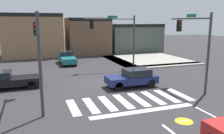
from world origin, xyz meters
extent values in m
plane|color=#302D30|center=(0.00, 0.00, 0.00)|extent=(120.00, 120.00, 0.00)
cube|color=silver|center=(-3.92, -4.50, 0.00)|extent=(0.53, 2.93, 0.01)
cube|color=silver|center=(-2.80, -4.50, 0.00)|extent=(0.53, 2.93, 0.01)
cube|color=silver|center=(-1.68, -4.50, 0.00)|extent=(0.53, 2.93, 0.01)
cube|color=silver|center=(-0.56, -4.50, 0.00)|extent=(0.53, 2.93, 0.01)
cube|color=silver|center=(0.56, -4.50, 0.00)|extent=(0.53, 2.93, 0.01)
cube|color=silver|center=(1.68, -4.50, 0.00)|extent=(0.53, 2.93, 0.01)
cube|color=silver|center=(2.80, -4.50, 0.00)|extent=(0.53, 2.93, 0.01)
cube|color=silver|center=(3.92, -4.50, 0.00)|extent=(0.53, 2.93, 0.01)
cube|color=white|center=(0.00, -6.50, 0.00)|extent=(6.80, 0.50, 0.01)
cube|color=white|center=(0.00, -9.50, 0.00)|extent=(0.16, 2.00, 0.01)
cylinder|color=yellow|center=(1.31, -8.51, 0.00)|extent=(0.95, 0.95, 0.01)
cylinder|color=white|center=(1.10, -8.51, 0.01)|extent=(0.15, 0.15, 0.00)
cylinder|color=white|center=(1.53, -8.51, 0.01)|extent=(0.15, 0.15, 0.00)
cube|color=white|center=(1.31, -8.51, 0.01)|extent=(0.43, 0.04, 0.00)
cube|color=#9E998E|center=(9.00, 5.20, 0.07)|extent=(10.00, 1.60, 0.15)
cube|color=#9E998E|center=(4.80, 10.00, 0.07)|extent=(1.60, 10.00, 0.15)
cube|color=#9E998E|center=(9.00, 10.00, 0.07)|extent=(10.00, 10.00, 0.15)
cube|color=#93704C|center=(-5.77, 19.05, 3.20)|extent=(8.46, 6.11, 6.40)
cube|color=black|center=(-5.77, 16.20, 6.15)|extent=(8.46, 0.50, 0.50)
cube|color=brown|center=(2.63, 18.72, 2.90)|extent=(6.59, 5.44, 5.80)
cube|color=black|center=(2.63, 16.20, 5.55)|extent=(6.59, 0.50, 0.50)
cube|color=#4C564C|center=(10.84, 19.08, 2.41)|extent=(8.91, 6.17, 4.83)
cube|color=black|center=(10.84, 16.20, 4.58)|extent=(8.91, 0.50, 0.50)
cylinder|color=#383A3D|center=(-5.76, -5.35, 2.88)|extent=(0.18, 0.18, 5.76)
cylinder|color=#383A3D|center=(-5.76, -2.55, 5.29)|extent=(0.12, 5.60, 0.12)
cube|color=black|center=(-5.76, -0.37, 4.71)|extent=(0.32, 0.32, 0.95)
sphere|color=red|center=(-5.76, -0.54, 5.01)|extent=(0.22, 0.22, 0.22)
sphere|color=#4C330C|center=(-5.76, -0.54, 4.71)|extent=(0.22, 0.22, 0.22)
sphere|color=#0C3814|center=(-5.76, -0.54, 4.42)|extent=(0.22, 0.22, 0.22)
cube|color=#197233|center=(-5.76, -2.83, 5.51)|extent=(0.03, 1.10, 0.24)
cylinder|color=#383A3D|center=(4.93, 5.84, 2.96)|extent=(0.18, 0.18, 5.91)
cylinder|color=#383A3D|center=(2.07, 5.84, 5.52)|extent=(5.72, 0.12, 0.12)
cube|color=black|center=(0.00, 5.84, 4.94)|extent=(0.32, 0.32, 0.95)
sphere|color=red|center=(0.17, 5.84, 5.24)|extent=(0.22, 0.22, 0.22)
sphere|color=#4C330C|center=(0.17, 5.84, 4.94)|extent=(0.22, 0.22, 0.22)
sphere|color=#0C3814|center=(0.17, 5.84, 4.65)|extent=(0.22, 0.22, 0.22)
cube|color=#197233|center=(2.35, 5.84, 5.74)|extent=(1.10, 0.03, 0.24)
cylinder|color=#383A3D|center=(5.70, -5.07, 2.93)|extent=(0.18, 0.18, 5.87)
cylinder|color=#383A3D|center=(5.70, -2.71, 5.47)|extent=(0.12, 4.72, 0.12)
cube|color=black|center=(5.70, -1.47, 4.89)|extent=(0.32, 0.32, 0.95)
sphere|color=red|center=(5.70, -1.64, 5.19)|extent=(0.22, 0.22, 0.22)
sphere|color=#4C330C|center=(5.70, -1.64, 4.89)|extent=(0.22, 0.22, 0.22)
sphere|color=#0C3814|center=(5.70, -1.64, 4.60)|extent=(0.22, 0.22, 0.22)
cube|color=#197233|center=(5.70, -2.95, 5.69)|extent=(0.03, 1.10, 0.24)
cube|color=black|center=(-7.85, 1.33, 0.58)|extent=(4.53, 1.85, 0.55)
cylinder|color=black|center=(-6.31, 2.15, 0.33)|extent=(0.67, 0.22, 0.67)
cylinder|color=black|center=(-6.31, 0.52, 0.33)|extent=(0.67, 0.22, 0.67)
cube|color=#196B70|center=(-1.98, 10.55, 0.61)|extent=(1.73, 4.47, 0.65)
cube|color=black|center=(-1.98, 11.64, 1.21)|extent=(1.52, 1.89, 0.54)
cylinder|color=black|center=(-1.22, 9.03, 0.32)|extent=(0.22, 0.64, 0.64)
cylinder|color=black|center=(-2.73, 9.03, 0.32)|extent=(0.22, 0.64, 0.64)
cylinder|color=black|center=(-1.22, 12.07, 0.32)|extent=(0.22, 0.64, 0.64)
cylinder|color=black|center=(-2.73, 12.07, 0.32)|extent=(0.22, 0.64, 0.64)
cube|color=#141E4C|center=(1.39, -1.42, 0.60)|extent=(4.10, 1.82, 0.58)
cube|color=black|center=(1.87, -1.42, 1.17)|extent=(2.05, 1.60, 0.56)
cylinder|color=black|center=(0.00, -2.22, 0.35)|extent=(0.69, 0.22, 0.69)
cylinder|color=black|center=(0.00, -0.62, 0.35)|extent=(0.69, 0.22, 0.69)
cylinder|color=black|center=(2.79, -2.22, 0.35)|extent=(0.69, 0.22, 0.69)
cylinder|color=black|center=(2.79, -0.62, 0.35)|extent=(0.69, 0.22, 0.69)
camera|label=1|loc=(-6.16, -18.10, 5.25)|focal=36.97mm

